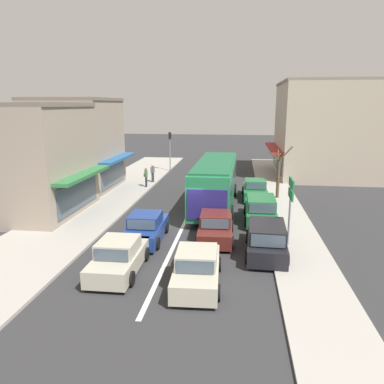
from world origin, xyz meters
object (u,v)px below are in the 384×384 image
(sedan_queue_far_back, at_px, (216,227))
(sedan_behind_bus_near, at_px, (119,257))
(sedan_adjacent_lane_lead, at_px, (197,268))
(directional_road_sign, at_px, (291,195))
(pedestrian_with_handbag_near, at_px, (146,176))
(traffic_light_downstreet, at_px, (170,145))
(sedan_queue_gap_filler, at_px, (146,228))
(street_tree_right, at_px, (278,175))
(parked_sedan_kerb_third, at_px, (255,190))
(parked_wagon_kerb_second, at_px, (260,210))
(city_bus, at_px, (215,180))
(pedestrian_browsing_midblock, at_px, (153,172))
(parked_wagon_kerb_front, at_px, (266,239))

(sedan_queue_far_back, height_order, sedan_behind_bus_near, same)
(sedan_adjacent_lane_lead, relative_size, sedan_behind_bus_near, 1.01)
(sedan_behind_bus_near, bearing_deg, directional_road_sign, 26.69)
(pedestrian_with_handbag_near, bearing_deg, traffic_light_downstreet, 86.18)
(sedan_queue_gap_filler, xyz_separation_m, traffic_light_downstreet, (-2.51, 20.71, 2.19))
(street_tree_right, bearing_deg, sedan_queue_far_back, -113.75)
(street_tree_right, bearing_deg, sedan_behind_bus_near, -119.87)
(parked_sedan_kerb_third, relative_size, street_tree_right, 1.05)
(parked_wagon_kerb_second, bearing_deg, sedan_adjacent_lane_lead, -108.60)
(parked_wagon_kerb_second, xyz_separation_m, traffic_light_downstreet, (-8.67, 16.60, 2.11))
(parked_wagon_kerb_second, bearing_deg, sedan_queue_gap_filler, -146.33)
(sedan_queue_far_back, distance_m, parked_sedan_kerb_third, 9.62)
(city_bus, relative_size, directional_road_sign, 3.03)
(pedestrian_with_handbag_near, bearing_deg, sedan_queue_gap_filler, -76.05)
(sedan_queue_far_back, height_order, traffic_light_downstreet, traffic_light_downstreet)
(parked_wagon_kerb_second, xyz_separation_m, street_tree_right, (1.58, 5.83, 1.12))
(directional_road_sign, relative_size, street_tree_right, 0.89)
(sedan_queue_far_back, xyz_separation_m, sedan_behind_bus_near, (-3.83, -4.49, 0.00))
(pedestrian_with_handbag_near, xyz_separation_m, pedestrian_browsing_midblock, (0.11, 2.03, -0.00))
(parked_wagon_kerb_front, xyz_separation_m, street_tree_right, (1.57, 11.08, 1.12))
(sedan_queue_far_back, distance_m, street_tree_right, 10.27)
(sedan_queue_gap_filler, bearing_deg, directional_road_sign, -0.85)
(parked_sedan_kerb_third, distance_m, traffic_light_downstreet, 13.94)
(sedan_queue_far_back, bearing_deg, directional_road_sign, -10.87)
(sedan_queue_gap_filler, relative_size, street_tree_right, 1.05)
(parked_sedan_kerb_third, bearing_deg, sedan_behind_bus_near, -114.32)
(sedan_queue_far_back, bearing_deg, sedan_adjacent_lane_lead, -94.49)
(pedestrian_browsing_midblock, bearing_deg, sedan_behind_bus_near, -81.38)
(parked_sedan_kerb_third, xyz_separation_m, street_tree_right, (1.70, 0.01, 1.20))
(parked_sedan_kerb_third, xyz_separation_m, directional_road_sign, (1.28, -10.03, 2.04))
(sedan_queue_gap_filler, distance_m, street_tree_right, 12.65)
(pedestrian_browsing_midblock, bearing_deg, city_bus, -49.65)
(parked_wagon_kerb_front, relative_size, parked_sedan_kerb_third, 1.08)
(city_bus, relative_size, traffic_light_downstreet, 2.60)
(parked_sedan_kerb_third, xyz_separation_m, pedestrian_with_handbag_near, (-9.11, 2.43, 0.40))
(sedan_behind_bus_near, bearing_deg, traffic_light_downstreet, 95.38)
(parked_wagon_kerb_second, bearing_deg, parked_sedan_kerb_third, 91.13)
(city_bus, height_order, sedan_behind_bus_near, city_bus)
(city_bus, xyz_separation_m, street_tree_right, (4.57, 2.78, -0.02))
(sedan_adjacent_lane_lead, distance_m, parked_wagon_kerb_second, 9.19)
(street_tree_right, bearing_deg, pedestrian_browsing_midblock, 157.44)
(street_tree_right, bearing_deg, parked_wagon_kerb_second, -105.20)
(parked_wagon_kerb_second, xyz_separation_m, parked_sedan_kerb_third, (-0.11, 5.81, -0.08))
(street_tree_right, bearing_deg, parked_wagon_kerb_front, -98.07)
(sedan_queue_far_back, distance_m, sedan_queue_gap_filler, 3.69)
(sedan_behind_bus_near, distance_m, parked_wagon_kerb_front, 6.93)
(city_bus, xyz_separation_m, directional_road_sign, (4.15, -7.26, 0.82))
(parked_wagon_kerb_front, relative_size, pedestrian_with_handbag_near, 2.80)
(sedan_queue_far_back, relative_size, parked_sedan_kerb_third, 1.01)
(city_bus, bearing_deg, directional_road_sign, -60.27)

